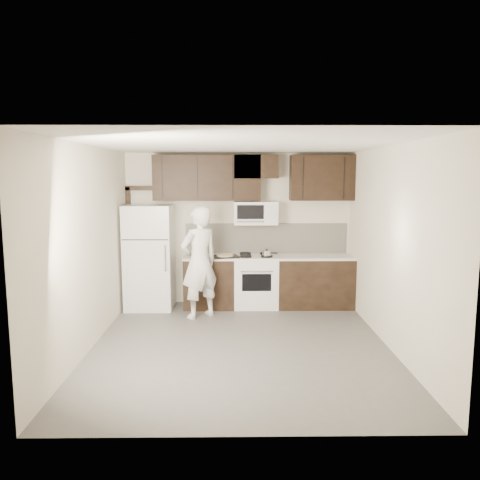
{
  "coord_description": "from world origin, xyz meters",
  "views": [
    {
      "loc": [
        -0.08,
        -6.12,
        2.29
      ],
      "look_at": [
        0.01,
        0.9,
        1.33
      ],
      "focal_mm": 35.0,
      "sensor_mm": 36.0,
      "label": 1
    }
  ],
  "objects_px": {
    "stove": "(256,281)",
    "microwave": "(256,213)",
    "person": "(199,262)",
    "refrigerator": "(149,257)"
  },
  "relations": [
    {
      "from": "stove",
      "to": "microwave",
      "type": "distance_m",
      "value": 1.2
    },
    {
      "from": "stove",
      "to": "microwave",
      "type": "xyz_separation_m",
      "value": [
        -0.0,
        0.12,
        1.19
      ]
    },
    {
      "from": "person",
      "to": "microwave",
      "type": "bearing_deg",
      "value": -178.9
    },
    {
      "from": "stove",
      "to": "person",
      "type": "distance_m",
      "value": 1.22
    },
    {
      "from": "microwave",
      "to": "refrigerator",
      "type": "height_order",
      "value": "microwave"
    },
    {
      "from": "refrigerator",
      "to": "person",
      "type": "relative_size",
      "value": 0.99
    },
    {
      "from": "microwave",
      "to": "stove",
      "type": "bearing_deg",
      "value": -89.9
    },
    {
      "from": "stove",
      "to": "person",
      "type": "bearing_deg",
      "value": -146.44
    },
    {
      "from": "person",
      "to": "refrigerator",
      "type": "bearing_deg",
      "value": -69.56
    },
    {
      "from": "refrigerator",
      "to": "stove",
      "type": "bearing_deg",
      "value": 1.51
    }
  ]
}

